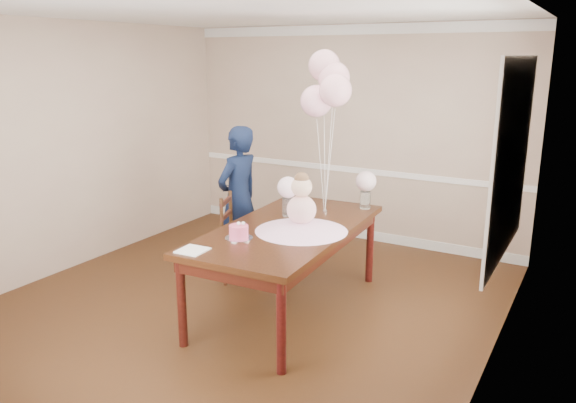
{
  "coord_description": "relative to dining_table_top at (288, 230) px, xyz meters",
  "views": [
    {
      "loc": [
        2.85,
        -4.06,
        2.33
      ],
      "look_at": [
        0.42,
        0.19,
        1.05
      ],
      "focal_mm": 35.0,
      "sensor_mm": 36.0,
      "label": 1
    }
  ],
  "objects": [
    {
      "name": "wall_left",
      "position": [
        -2.67,
        -0.17,
        0.56
      ],
      "size": [
        0.02,
        5.0,
        2.7
      ],
      "primitive_type": "cube",
      "color": "tan",
      "rests_on": "floor"
    },
    {
      "name": "table_leg_fl",
      "position": [
        -0.41,
        -1.02,
        -0.41
      ],
      "size": [
        0.08,
        0.08,
        0.76
      ],
      "primitive_type": "cylinder",
      "rotation": [
        0.0,
        0.0,
        0.05
      ],
      "color": "black",
      "rests_on": "floor"
    },
    {
      "name": "balloon_c",
      "position": [
        0.1,
        0.71,
        1.33
      ],
      "size": [
        0.3,
        0.3,
        0.3
      ],
      "primitive_type": "sphere",
      "color": "#F0AAB8",
      "rests_on": "balloon_ribbon_c"
    },
    {
      "name": "wall_back",
      "position": [
        -0.42,
        2.33,
        0.56
      ],
      "size": [
        4.5,
        0.02,
        2.7
      ],
      "primitive_type": "cube",
      "color": "tan",
      "rests_on": "floor"
    },
    {
      "name": "table_apron",
      "position": [
        -0.0,
        0.0,
        -0.08
      ],
      "size": [
        1.08,
        2.11,
        0.11
      ],
      "primitive_type": "cube",
      "rotation": [
        0.0,
        0.0,
        0.05
      ],
      "color": "black",
      "rests_on": "table_leg_fl"
    },
    {
      "name": "ceiling",
      "position": [
        -0.42,
        -0.17,
        1.91
      ],
      "size": [
        4.5,
        5.0,
        0.02
      ],
      "primitive_type": "cube",
      "color": "silver",
      "rests_on": "wall_back"
    },
    {
      "name": "balloon_ribbon_d",
      "position": [
        0.03,
        0.67,
        0.66
      ],
      "size": [
        0.1,
        0.11,
        1.23
      ],
      "primitive_type": "cylinder",
      "rotation": [
        -0.09,
        -0.07,
        0.05
      ],
      "color": "white",
      "rests_on": "balloon_weight"
    },
    {
      "name": "baseboard_trim",
      "position": [
        -0.42,
        2.32,
        -0.73
      ],
      "size": [
        4.5,
        0.02,
        0.12
      ],
      "primitive_type": "cube",
      "color": "silver",
      "rests_on": "floor"
    },
    {
      "name": "roses_near",
      "position": [
        -0.18,
        0.32,
        0.31
      ],
      "size": [
        0.21,
        0.21,
        0.21
      ],
      "primitive_type": "sphere",
      "color": "white",
      "rests_on": "rose_vase_near"
    },
    {
      "name": "cake_platter",
      "position": [
        -0.19,
        -0.5,
        0.03
      ],
      "size": [
        0.25,
        0.25,
        0.01
      ],
      "primitive_type": "cylinder",
      "rotation": [
        0.0,
        0.0,
        0.05
      ],
      "color": "white",
      "rests_on": "dining_table_top"
    },
    {
      "name": "dining_table_top",
      "position": [
        0.0,
        0.0,
        0.0
      ],
      "size": [
        1.19,
        2.23,
        0.05
      ],
      "primitive_type": "cube",
      "rotation": [
        0.0,
        0.0,
        0.05
      ],
      "color": "black",
      "rests_on": "table_leg_fl"
    },
    {
      "name": "rose_vase_far",
      "position": [
        0.37,
        0.94,
        0.11
      ],
      "size": [
        0.11,
        0.11,
        0.17
      ],
      "primitive_type": "cylinder",
      "rotation": [
        0.0,
        0.0,
        0.05
      ],
      "color": "white",
      "rests_on": "dining_table_top"
    },
    {
      "name": "dining_chair_seat",
      "position": [
        -0.75,
        0.38,
        -0.38
      ],
      "size": [
        0.52,
        0.52,
        0.05
      ],
      "primitive_type": "cube",
      "rotation": [
        0.0,
        0.0,
        0.34
      ],
      "color": "black",
      "rests_on": "chair_leg_fl"
    },
    {
      "name": "balloon_ribbon_b",
      "position": [
        0.14,
        0.58,
        0.55
      ],
      "size": [
        0.11,
        0.05,
        1.02
      ],
      "primitive_type": "cylinder",
      "rotation": [
        0.05,
        0.1,
        0.05
      ],
      "color": "white",
      "rests_on": "balloon_weight"
    },
    {
      "name": "chair_leg_bl",
      "position": [
        -0.96,
        0.48,
        -0.59
      ],
      "size": [
        0.05,
        0.05,
        0.39
      ],
      "primitive_type": "cylinder",
      "rotation": [
        0.0,
        0.0,
        0.34
      ],
      "color": "#371C0F",
      "rests_on": "floor"
    },
    {
      "name": "balloon_ribbon_a",
      "position": [
        0.03,
        0.6,
        0.5
      ],
      "size": [
        0.1,
        0.01,
        0.91
      ],
      "primitive_type": "cylinder",
      "rotation": [
        0.0,
        -0.1,
        0.05
      ],
      "color": "silver",
      "rests_on": "balloon_weight"
    },
    {
      "name": "chair_slat_low",
      "position": [
        -0.92,
        0.32,
        -0.22
      ],
      "size": [
        0.15,
        0.36,
        0.05
      ],
      "primitive_type": "cube",
      "rotation": [
        0.0,
        0.0,
        0.34
      ],
      "color": "#3D1E10",
      "rests_on": "dining_chair_seat"
    },
    {
      "name": "cake_flower_a",
      "position": [
        -0.19,
        -0.5,
        0.16
      ],
      "size": [
        0.03,
        0.03,
        0.03
      ],
      "primitive_type": "sphere",
      "color": "white",
      "rests_on": "birthday_cake"
    },
    {
      "name": "table_leg_fr",
      "position": [
        0.5,
        -0.98,
        -0.41
      ],
      "size": [
        0.08,
        0.08,
        0.76
      ],
      "primitive_type": "cylinder",
      "rotation": [
        0.0,
        0.0,
        0.05
      ],
      "color": "black",
      "rests_on": "floor"
    },
    {
      "name": "table_leg_bl",
      "position": [
        -0.5,
        0.98,
        -0.41
      ],
      "size": [
        0.08,
        0.08,
        0.76
      ],
      "primitive_type": "cylinder",
      "rotation": [
        0.0,
        0.0,
        0.05
      ],
      "color": "black",
      "rests_on": "floor"
    },
    {
      "name": "window_blinds",
      "position": [
        1.79,
        0.33,
        0.76
      ],
      "size": [
        0.01,
        1.5,
        1.4
      ],
      "primitive_type": "cube",
      "color": "white",
      "rests_on": "wall_right"
    },
    {
      "name": "balloon_a",
      "position": [
        -0.03,
        0.6,
        1.12
      ],
      "size": [
        0.3,
        0.3,
        0.3
      ],
      "primitive_type": "sphere",
      "color": "#FFB4CA",
      "rests_on": "balloon_ribbon_a"
    },
    {
      "name": "wall_right",
      "position": [
        1.83,
        -0.17,
        0.56
      ],
      "size": [
        0.02,
        5.0,
        2.7
      ],
      "primitive_type": "cube",
      "color": "tan",
      "rests_on": "floor"
    },
    {
      "name": "woman",
      "position": [
        -1.01,
        0.68,
        0.01
      ],
      "size": [
        0.46,
        0.63,
        1.6
      ],
      "primitive_type": "imported",
      "rotation": [
        0.0,
        0.0,
        -1.7
      ],
      "color": "#0E1832",
      "rests_on": "floor"
    },
    {
      "name": "balloon_d",
      "position": [
        -0.01,
        0.73,
        1.44
      ],
      "size": [
        0.3,
        0.3,
        0.3
      ],
      "primitive_type": "sphere",
      "color": "#E5A2B0",
      "rests_on": "balloon_ribbon_d"
    },
    {
      "name": "birthday_cake",
      "position": [
        -0.19,
        -0.5,
        0.09
      ],
      "size": [
        0.17,
        0.17,
        0.11
      ],
      "primitive_type": "cylinder",
      "rotation": [
        0.0,
        0.0,
        0.05
      ],
      "color": "#E74975",
      "rests_on": "cake_platter"
    },
    {
      "name": "cake_flower_b",
      "position": [
        -0.16,
        -0.48,
        0.16
      ],
      "size": [
        0.03,
        0.03,
        0.03
      ],
      "primitive_type": "sphere",
      "color": "white",
      "rests_on": "birthday_cake"
    },
    {
      "name": "window_frame",
      "position": [
        1.81,
        0.33,
        0.76
      ],
      "size": [
        0.02,
        1.66,
        1.56
      ],
      "primitive_type": "cube",
      "color": "silver",
      "rests_on": "wall_right"
    },
    {
      "name": "chair_back_post_l",
      "position": [
        -0.87,
        0.17,
        -0.11
      ],
      "size": [
        0.05,
        0.05,
        0.51
      ],
      "primitive_type": "cylinder",
      "rotation": [
        0.0,
        0.0,
        0.34
      ],
      "color": "#351D0E",
      "rests_on": "dining_chair_seat"
    },
    {
      "name": "balloon_ribbon_c",
      "position": [
        0.09,
        0.66,
        0.6
      ],
      "size": [
        0.02,
        0.1,
        1.13
      ],
      "primitive_type": "cylinder",
      "rotation": [
        -0.09,
        0.02,
        0.05
      ],
      "color": "white",
      "rests_on": "balloon_weight"
    },
    {
      "name": "chair_back_post_r",
      "position": [
        -0.98,
        0.48,
        -0.11
      ],
      "size": [
        0.05,
        0.05,
        0.51
      ],
      "primitive_type": "cylinder",
      "rotation": [
        0.0,
        0.0,
        0.34
      ],
      "color": "#3A210F",
      "rests_on": "dining_chair_seat"
    },
    {
      "name": "baby_skirt",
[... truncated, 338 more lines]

